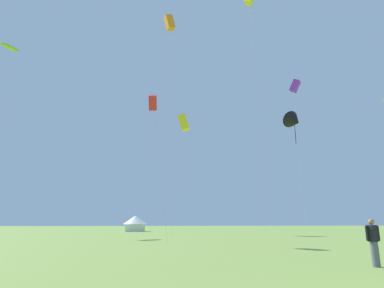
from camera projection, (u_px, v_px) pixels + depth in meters
name	position (u px, v px, depth m)	size (l,w,h in m)	color
kite_black_delta	(294.00, 121.00, 55.72)	(3.64, 4.50, 20.47)	black
kite_orange_box	(169.00, 23.00, 42.43)	(1.55, 1.98, 27.99)	orange
kite_purple_box	(295.00, 86.00, 64.65)	(3.41, 3.58, 29.39)	purple
kite_red_box	(153.00, 103.00, 30.09)	(1.84, 2.54, 13.14)	red
kite_yellow_delta	(250.00, 1.00, 51.81)	(1.78, 3.45, 37.05)	yellow
kite_yellow_box	(184.00, 123.00, 54.51)	(2.72, 1.83, 19.41)	yellow
kite_lime_parafoil	(9.00, 47.00, 56.69)	(3.19, 3.38, 31.90)	#99DB2D
person_spectator	(374.00, 243.00, 12.16)	(0.57, 0.34, 1.73)	#565B66
festival_tent_center	(135.00, 223.00, 63.77)	(4.63, 4.63, 3.01)	white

